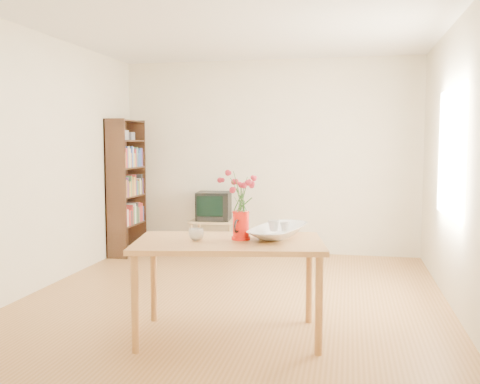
% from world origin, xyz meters
% --- Properties ---
extents(room, '(4.50, 4.50, 4.50)m').
position_xyz_m(room, '(0.03, 0.00, 1.30)').
color(room, olive).
rests_on(room, ground).
extents(table, '(1.53, 1.04, 0.75)m').
position_xyz_m(table, '(0.18, -1.00, 0.67)').
color(table, '#A76E39').
rests_on(table, ground).
extents(tv_stand, '(0.60, 0.45, 0.46)m').
position_xyz_m(tv_stand, '(-0.70, 1.97, 0.39)').
color(tv_stand, tan).
rests_on(tv_stand, ground).
extents(bookshelf, '(0.28, 0.70, 1.80)m').
position_xyz_m(bookshelf, '(-1.85, 1.75, 0.84)').
color(bookshelf, black).
rests_on(bookshelf, ground).
extents(pitcher, '(0.15, 0.22, 0.22)m').
position_xyz_m(pitcher, '(0.26, -0.94, 0.85)').
color(pitcher, red).
rests_on(pitcher, table).
extents(flowers, '(0.25, 0.25, 0.36)m').
position_xyz_m(flowers, '(0.26, -0.95, 1.14)').
color(flowers, '#C62E46').
rests_on(flowers, pitcher).
extents(mug, '(0.16, 0.16, 0.09)m').
position_xyz_m(mug, '(-0.07, -1.05, 0.79)').
color(mug, white).
rests_on(mug, table).
extents(bowl, '(0.60, 0.60, 0.48)m').
position_xyz_m(bowl, '(0.53, -0.76, 0.99)').
color(bowl, white).
rests_on(bowl, table).
extents(teacup_a, '(0.09, 0.09, 0.07)m').
position_xyz_m(teacup_a, '(0.49, -0.76, 0.94)').
color(teacup_a, white).
rests_on(teacup_a, bowl).
extents(teacup_b, '(0.09, 0.09, 0.06)m').
position_xyz_m(teacup_b, '(0.57, -0.74, 0.94)').
color(teacup_b, white).
rests_on(teacup_b, bowl).
extents(television, '(0.47, 0.44, 0.38)m').
position_xyz_m(television, '(-0.70, 1.98, 0.65)').
color(television, black).
rests_on(television, tv_stand).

